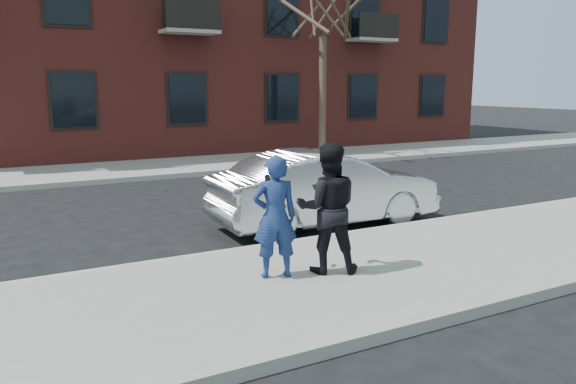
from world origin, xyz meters
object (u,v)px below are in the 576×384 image
street_tree (324,2)px  man_hoodie (275,217)px  man_peacoat (328,208)px  silver_sedan (326,189)px

street_tree → man_hoodie: bearing=-124.5°
man_hoodie → man_peacoat: 0.76m
silver_sedan → man_peacoat: bearing=149.6°
man_hoodie → man_peacoat: bearing=-176.7°
street_tree → man_peacoat: (-6.76, -11.06, -4.48)m
street_tree → man_peacoat: street_tree is taller
man_hoodie → man_peacoat: man_peacoat is taller
silver_sedan → man_peacoat: 3.14m
silver_sedan → man_hoodie: bearing=137.9°
street_tree → man_hoodie: size_ratio=4.11×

